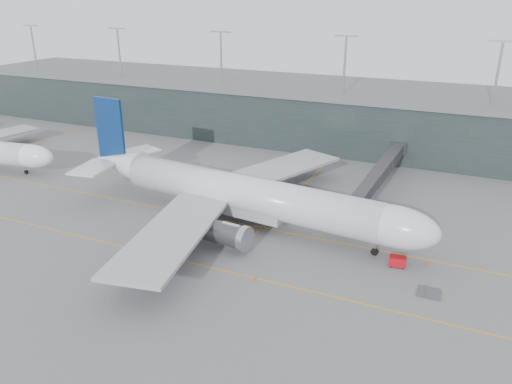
% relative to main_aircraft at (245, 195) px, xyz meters
% --- Properties ---
extents(ground, '(320.00, 320.00, 0.00)m').
position_rel_main_aircraft_xyz_m(ground, '(-1.43, 3.36, -5.54)').
color(ground, slate).
rests_on(ground, ground).
extents(taxiline_a, '(160.00, 0.25, 0.02)m').
position_rel_main_aircraft_xyz_m(taxiline_a, '(-1.43, -0.64, -5.53)').
color(taxiline_a, orange).
rests_on(taxiline_a, ground).
extents(taxiline_b, '(160.00, 0.25, 0.02)m').
position_rel_main_aircraft_xyz_m(taxiline_b, '(-1.43, -16.64, -5.53)').
color(taxiline_b, orange).
rests_on(taxiline_b, ground).
extents(taxiline_lead_main, '(0.25, 60.00, 0.02)m').
position_rel_main_aircraft_xyz_m(taxiline_lead_main, '(3.57, 23.36, -5.53)').
color(taxiline_lead_main, orange).
rests_on(taxiline_lead_main, ground).
extents(taxiline_lead_adj, '(0.25, 60.00, 0.02)m').
position_rel_main_aircraft_xyz_m(taxiline_lead_adj, '(-76.43, 23.36, -5.53)').
color(taxiline_lead_adj, orange).
rests_on(taxiline_lead_adj, ground).
extents(terminal, '(240.00, 36.00, 29.00)m').
position_rel_main_aircraft_xyz_m(terminal, '(-1.43, 61.36, 2.08)').
color(terminal, '#1F2A2A').
rests_on(terminal, ground).
extents(main_aircraft, '(70.40, 65.81, 19.73)m').
position_rel_main_aircraft_xyz_m(main_aircraft, '(0.00, 0.00, 0.00)').
color(main_aircraft, silver).
rests_on(main_aircraft, ground).
extents(jet_bridge, '(4.51, 43.53, 6.12)m').
position_rel_main_aircraft_xyz_m(jet_bridge, '(19.19, 26.14, -0.95)').
color(jet_bridge, '#2E2E33').
rests_on(jet_bridge, ground).
extents(gse_cart, '(2.65, 1.91, 1.66)m').
position_rel_main_aircraft_xyz_m(gse_cart, '(28.01, -4.66, -4.61)').
color(gse_cart, '#A90C13').
rests_on(gse_cart, ground).
extents(baggage_dolly, '(3.23, 2.61, 0.32)m').
position_rel_main_aircraft_xyz_m(baggage_dolly, '(33.35, -10.52, -5.35)').
color(baggage_dolly, '#3E3E43').
rests_on(baggage_dolly, ground).
extents(uld_a, '(2.54, 2.23, 1.98)m').
position_rel_main_aircraft_xyz_m(uld_a, '(-4.94, 12.91, -4.50)').
color(uld_a, '#37373C').
rests_on(uld_a, ground).
extents(uld_b, '(2.35, 2.08, 1.81)m').
position_rel_main_aircraft_xyz_m(uld_b, '(-4.72, 15.06, -4.59)').
color(uld_b, '#37373C').
rests_on(uld_b, ground).
extents(uld_c, '(2.59, 2.35, 1.93)m').
position_rel_main_aircraft_xyz_m(uld_c, '(-0.04, 14.51, -4.52)').
color(uld_c, '#37373C').
rests_on(uld_c, ground).
extents(cone_nose, '(0.43, 0.43, 0.68)m').
position_rel_main_aircraft_xyz_m(cone_nose, '(32.17, -2.30, -5.20)').
color(cone_nose, red).
rests_on(cone_nose, ground).
extents(cone_wing_stbd, '(0.42, 0.42, 0.67)m').
position_rel_main_aircraft_xyz_m(cone_wing_stbd, '(9.76, -17.31, -5.20)').
color(cone_wing_stbd, '#E1500C').
rests_on(cone_wing_stbd, ground).
extents(cone_wing_port, '(0.44, 0.44, 0.70)m').
position_rel_main_aircraft_xyz_m(cone_wing_port, '(6.22, 13.74, -5.19)').
color(cone_wing_port, orange).
rests_on(cone_wing_port, ground).
extents(cone_tail, '(0.44, 0.44, 0.69)m').
position_rel_main_aircraft_xyz_m(cone_tail, '(-9.54, -9.05, -5.19)').
color(cone_tail, '#FC3D0E').
rests_on(cone_tail, ground).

